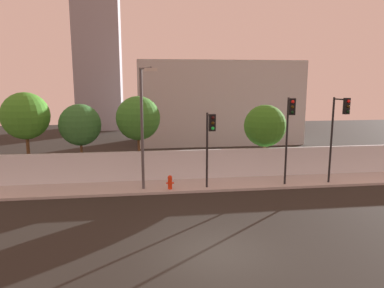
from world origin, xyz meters
TOP-DOWN VIEW (x-y plane):
  - ground_plane at (0.00, 0.00)m, footprint 80.00×80.00m
  - sidewalk at (0.00, 8.20)m, footprint 36.00×2.40m
  - perimeter_wall at (0.00, 9.49)m, footprint 36.00×0.18m
  - traffic_light_left at (1.07, 7.02)m, footprint 0.36×1.20m
  - traffic_light_center at (8.54, 7.05)m, footprint 0.48×1.20m
  - traffic_light_right at (5.57, 7.04)m, footprint 0.43×1.22m
  - street_lamp_curbside at (-2.51, 7.50)m, footprint 0.91×1.95m
  - fire_hydrant at (-1.10, 7.48)m, footprint 0.44×0.26m
  - roadside_tree_leftmost at (-9.45, 10.51)m, footprint 2.81×2.81m
  - roadside_tree_midleft at (-6.33, 10.51)m, footprint 2.54×2.54m
  - roadside_tree_midright at (-2.82, 10.51)m, footprint 2.74×2.74m
  - roadside_tree_rightmost at (5.38, 10.51)m, footprint 2.75×2.75m
  - low_building_distant at (4.95, 23.49)m, footprint 15.86×6.00m
  - tower_on_skyline at (-7.96, 35.49)m, footprint 5.53×5.00m

SIDE VIEW (x-z plane):
  - ground_plane at x=0.00m, z-range 0.00..0.00m
  - sidewalk at x=0.00m, z-range 0.00..0.15m
  - fire_hydrant at x=-1.10m, z-range 0.18..0.97m
  - perimeter_wall at x=0.00m, z-range 0.15..1.95m
  - roadside_tree_rightmost at x=5.38m, z-range 0.92..5.54m
  - traffic_light_left at x=1.07m, z-range 1.14..5.40m
  - roadside_tree_midleft at x=-6.33m, z-range 1.11..5.87m
  - traffic_light_center at x=8.54m, z-range 1.28..6.35m
  - traffic_light_right at x=5.57m, z-range 1.28..6.35m
  - roadside_tree_midright at x=-2.82m, z-range 1.23..6.46m
  - low_building_distant at x=4.95m, z-range 0.00..8.01m
  - roadside_tree_leftmost at x=-9.45m, z-range 1.33..6.82m
  - street_lamp_curbside at x=-2.51m, z-range 0.77..7.45m
  - tower_on_skyline at x=-7.96m, z-range 0.00..30.95m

